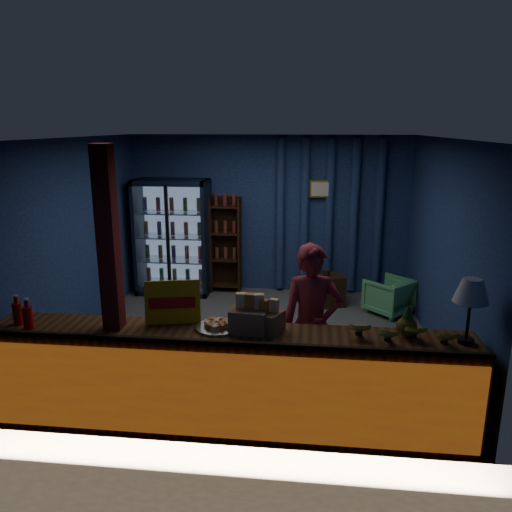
% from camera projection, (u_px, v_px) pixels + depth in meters
% --- Properties ---
extents(ground, '(4.60, 4.60, 0.00)m').
position_uv_depth(ground, '(253.00, 341.00, 6.53)').
color(ground, '#515154').
rests_on(ground, ground).
extents(room_walls, '(4.60, 4.60, 4.60)m').
position_uv_depth(room_walls, '(253.00, 224.00, 6.13)').
color(room_walls, navy).
rests_on(room_walls, ground).
extents(counter, '(4.40, 0.57, 0.99)m').
position_uv_depth(counter, '(228.00, 381.00, 4.57)').
color(counter, brown).
rests_on(counter, ground).
extents(support_post, '(0.16, 0.16, 2.60)m').
position_uv_depth(support_post, '(112.00, 291.00, 4.49)').
color(support_post, maroon).
rests_on(support_post, ground).
extents(beverage_cooler, '(1.20, 0.62, 1.90)m').
position_uv_depth(beverage_cooler, '(174.00, 237.00, 8.30)').
color(beverage_cooler, black).
rests_on(beverage_cooler, ground).
extents(bottle_shelf, '(0.50, 0.28, 1.60)m').
position_uv_depth(bottle_shelf, '(226.00, 245.00, 8.38)').
color(bottle_shelf, black).
rests_on(bottle_shelf, ground).
extents(curtain_folds, '(1.74, 0.14, 2.50)m').
position_uv_depth(curtain_folds, '(329.00, 216.00, 8.15)').
color(curtain_folds, navy).
rests_on(curtain_folds, room_walls).
extents(framed_picture, '(0.36, 0.04, 0.28)m').
position_uv_depth(framed_picture, '(321.00, 189.00, 8.01)').
color(framed_picture, gold).
rests_on(framed_picture, room_walls).
extents(shopkeeper, '(0.63, 0.45, 1.64)m').
position_uv_depth(shopkeeper, '(312.00, 325.00, 4.95)').
color(shopkeeper, maroon).
rests_on(shopkeeper, ground).
extents(green_chair, '(0.83, 0.83, 0.54)m').
position_uv_depth(green_chair, '(389.00, 296.00, 7.46)').
color(green_chair, '#5EBD74').
rests_on(green_chair, ground).
extents(side_table, '(0.62, 0.53, 0.58)m').
position_uv_depth(side_table, '(326.00, 290.00, 7.80)').
color(side_table, black).
rests_on(side_table, ground).
extents(yellow_sign, '(0.52, 0.21, 0.41)m').
position_uv_depth(yellow_sign, '(173.00, 302.00, 4.62)').
color(yellow_sign, '#DBA10B').
rests_on(yellow_sign, counter).
extents(soda_bottles, '(0.24, 0.17, 0.29)m').
position_uv_depth(soda_bottles, '(23.00, 314.00, 4.57)').
color(soda_bottles, red).
rests_on(soda_bottles, counter).
extents(snack_box_left, '(0.36, 0.31, 0.35)m').
position_uv_depth(snack_box_left, '(250.00, 318.00, 4.47)').
color(snack_box_left, '#8E6445').
rests_on(snack_box_left, counter).
extents(snack_box_centre, '(0.36, 0.33, 0.31)m').
position_uv_depth(snack_box_centre, '(265.00, 319.00, 4.47)').
color(snack_box_centre, '#8E6445').
rests_on(snack_box_centre, counter).
extents(pastry_tray, '(0.41, 0.41, 0.07)m').
position_uv_depth(pastry_tray, '(218.00, 326.00, 4.54)').
color(pastry_tray, silver).
rests_on(pastry_tray, counter).
extents(banana_bunches, '(0.92, 0.27, 0.15)m').
position_uv_depth(banana_bunches, '(402.00, 332.00, 4.27)').
color(banana_bunches, gold).
rests_on(banana_bunches, counter).
extents(table_lamp, '(0.29, 0.29, 0.57)m').
position_uv_depth(table_lamp, '(471.00, 293.00, 4.13)').
color(table_lamp, black).
rests_on(table_lamp, counter).
extents(pineapple, '(0.18, 0.18, 0.30)m').
position_uv_depth(pineapple, '(407.00, 323.00, 4.33)').
color(pineapple, '#846218').
rests_on(pineapple, counter).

